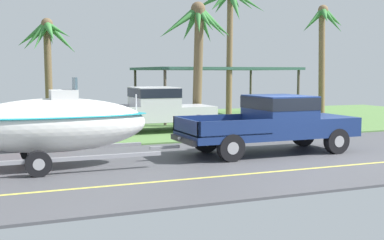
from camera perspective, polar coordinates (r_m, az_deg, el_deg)
The scene contains 9 objects.
ground at distance 22.98m, azimuth 0.45°, elevation -0.92°, with size 36.00×22.00×0.11m.
pickup_truck_towing at distance 16.06m, azimuth 9.82°, elevation -0.07°, with size 5.87×2.09×1.82m.
boat_on_trailer at distance 13.72m, azimuth -15.53°, elevation -0.53°, with size 6.33×2.24×2.42m.
parked_pickup_background at distance 20.96m, azimuth -4.45°, elevation 1.41°, with size 6.03×2.08×1.94m.
carport_awning at distance 27.38m, azimuth 2.52°, elevation 5.79°, with size 7.95×5.70×2.82m.
palm_tree_near_left at distance 23.14m, azimuth 0.64°, elevation 9.87°, with size 3.55×3.27×5.76m.
palm_tree_near_right at distance 26.95m, azimuth -16.34°, elevation 8.48°, with size 3.15×3.31×5.34m.
palm_tree_mid at distance 24.95m, azimuth 4.21°, elevation 11.93°, with size 3.61×2.73×6.79m.
palm_tree_far_left at distance 28.90m, azimuth 14.75°, elevation 9.60°, with size 2.71×2.61×6.26m.
Camera 1 is at (-8.75, -12.71, 2.55)m, focal length 46.58 mm.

